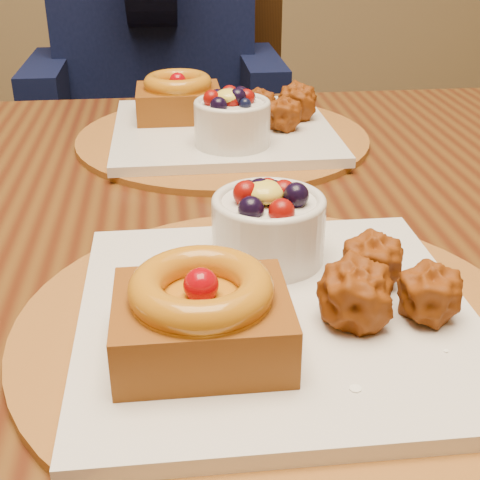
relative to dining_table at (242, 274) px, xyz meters
name	(u,v)px	position (x,y,z in m)	size (l,w,h in m)	color
dining_table	(242,274)	(0.00, 0.00, 0.00)	(1.60, 0.90, 0.76)	#3D190B
place_setting_near	(271,298)	(0.00, -0.21, 0.10)	(0.38, 0.38, 0.09)	brown
place_setting_far	(221,123)	(0.00, 0.21, 0.10)	(0.38, 0.38, 0.09)	brown
chair_far	(196,170)	(-0.01, 0.84, -0.20)	(0.43, 0.43, 0.86)	black
diner	(152,6)	(-0.09, 0.81, 0.17)	(0.49, 0.48, 0.79)	black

